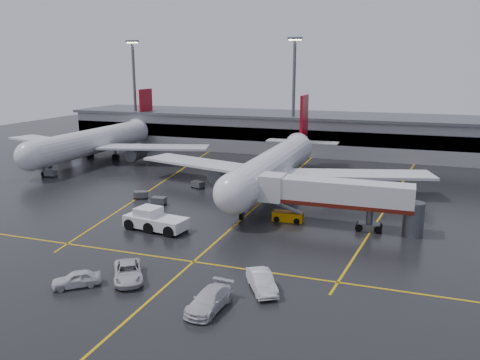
% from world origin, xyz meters
% --- Properties ---
extents(ground, '(220.00, 220.00, 0.00)m').
position_xyz_m(ground, '(0.00, 0.00, 0.00)').
color(ground, black).
rests_on(ground, ground).
extents(apron_line_centre, '(0.25, 90.00, 0.02)m').
position_xyz_m(apron_line_centre, '(0.00, 0.00, 0.01)').
color(apron_line_centre, gold).
rests_on(apron_line_centre, ground).
extents(apron_line_stop, '(60.00, 0.25, 0.02)m').
position_xyz_m(apron_line_stop, '(0.00, -22.00, 0.01)').
color(apron_line_stop, gold).
rests_on(apron_line_stop, ground).
extents(apron_line_left, '(9.99, 69.35, 0.02)m').
position_xyz_m(apron_line_left, '(-20.00, 10.00, 0.01)').
color(apron_line_left, gold).
rests_on(apron_line_left, ground).
extents(apron_line_right, '(7.57, 69.64, 0.02)m').
position_xyz_m(apron_line_right, '(18.00, 10.00, 0.01)').
color(apron_line_right, gold).
rests_on(apron_line_right, ground).
extents(terminal, '(122.00, 19.00, 8.60)m').
position_xyz_m(terminal, '(0.00, 47.93, 4.32)').
color(terminal, gray).
rests_on(terminal, ground).
extents(light_mast_left, '(3.00, 1.20, 25.45)m').
position_xyz_m(light_mast_left, '(-45.00, 42.00, 14.47)').
color(light_mast_left, '#595B60').
rests_on(light_mast_left, ground).
extents(light_mast_mid, '(3.00, 1.20, 25.45)m').
position_xyz_m(light_mast_mid, '(-5.00, 42.00, 14.47)').
color(light_mast_mid, '#595B60').
rests_on(light_mast_mid, ground).
extents(main_airliner, '(48.80, 45.60, 14.10)m').
position_xyz_m(main_airliner, '(0.00, 9.70, 4.21)').
color(main_airliner, silver).
rests_on(main_airliner, ground).
extents(second_airliner, '(48.80, 45.60, 14.10)m').
position_xyz_m(second_airliner, '(-42.00, 21.70, 4.21)').
color(second_airliner, silver).
rests_on(second_airliner, ground).
extents(jet_bridge, '(19.90, 3.40, 6.05)m').
position_xyz_m(jet_bridge, '(11.87, -6.00, 3.93)').
color(jet_bridge, silver).
rests_on(jet_bridge, ground).
extents(pushback_tractor, '(8.19, 4.32, 2.80)m').
position_xyz_m(pushback_tractor, '(-8.68, -14.35, 1.11)').
color(pushback_tractor, white).
rests_on(pushback_tractor, ground).
extents(belt_loader, '(3.93, 1.91, 2.47)m').
position_xyz_m(belt_loader, '(5.82, -5.62, 0.61)').
color(belt_loader, '#C97D01').
rests_on(belt_loader, ground).
extents(service_van_a, '(5.20, 6.08, 1.55)m').
position_xyz_m(service_van_a, '(-3.93, -27.92, 0.78)').
color(service_van_a, silver).
rests_on(service_van_a, ground).
extents(service_van_b, '(2.75, 5.80, 1.63)m').
position_xyz_m(service_van_b, '(5.41, -30.60, 0.82)').
color(service_van_b, silver).
rests_on(service_van_b, ground).
extents(service_van_c, '(4.20, 5.30, 1.69)m').
position_xyz_m(service_van_c, '(8.46, -25.87, 0.84)').
color(service_van_c, white).
rests_on(service_van_c, ground).
extents(service_van_d, '(4.42, 4.08, 1.47)m').
position_xyz_m(service_van_d, '(-7.58, -30.69, 0.73)').
color(service_van_d, silver).
rests_on(service_van_d, ground).
extents(baggage_cart_a, '(2.12, 1.49, 1.12)m').
position_xyz_m(baggage_cart_a, '(-13.54, -4.43, 0.63)').
color(baggage_cart_a, '#595B60').
rests_on(baggage_cart_a, ground).
extents(baggage_cart_b, '(2.36, 2.00, 1.12)m').
position_xyz_m(baggage_cart_b, '(-17.73, -2.38, 0.63)').
color(baggage_cart_b, '#595B60').
rests_on(baggage_cart_b, ground).
extents(baggage_cart_c, '(2.34, 1.96, 1.12)m').
position_xyz_m(baggage_cart_c, '(-12.26, 6.39, 0.63)').
color(baggage_cart_c, '#595B60').
rests_on(baggage_cart_c, ground).
extents(baggage_cart_d, '(2.32, 1.90, 1.12)m').
position_xyz_m(baggage_cart_d, '(-47.23, 11.49, 0.63)').
color(baggage_cart_d, '#595B60').
rests_on(baggage_cart_d, ground).
extents(baggage_cart_e, '(2.13, 1.51, 1.12)m').
position_xyz_m(baggage_cart_e, '(-40.73, 5.28, 0.63)').
color(baggage_cart_e, '#595B60').
rests_on(baggage_cart_e, ground).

